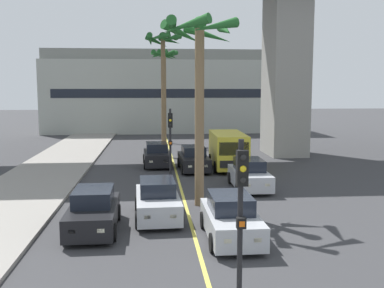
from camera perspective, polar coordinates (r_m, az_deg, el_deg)
The scene contains 14 objects.
lane_stripe_center at distance 27.16m, azimuth -1.86°, elevation -4.12°, with size 0.14×56.00×0.01m, color #DBCC4C.
pier_building_backdrop at distance 55.64m, azimuth -3.55°, elevation 6.55°, with size 28.23×8.04×9.68m.
car_queue_front at distance 17.36m, azimuth -12.33°, elevation -8.31°, with size 1.88×4.12×1.56m.
car_queue_second at distance 18.63m, azimuth -4.38°, elevation -7.11°, with size 1.96×4.16×1.56m.
car_queue_third at distance 29.07m, azimuth 0.20°, elevation -1.94°, with size 1.94×4.16×1.56m.
car_queue_fourth at distance 24.03m, azimuth 7.25°, elevation -3.91°, with size 1.88×4.13×1.56m.
car_queue_fifth at distance 16.15m, azimuth 4.91°, elevation -9.34°, with size 1.86×4.11×1.56m.
car_queue_sixth at distance 30.89m, azimuth -4.46°, elevation -1.43°, with size 1.95×4.16×1.56m.
delivery_van at distance 29.69m, azimuth 4.56°, elevation -0.67°, with size 2.26×5.30×2.36m.
traffic_light_median_near at distance 9.86m, azimuth 6.19°, elevation -8.04°, with size 0.24×0.37×4.20m.
traffic_light_median_far at distance 23.81m, azimuth -2.75°, elevation 0.89°, with size 0.24×0.37×4.20m.
palm_tree_near_median at distance 34.81m, azimuth -3.63°, elevation 10.92°, with size 2.85×3.01×9.45m.
palm_tree_mid_median at distance 43.77m, azimuth -3.52°, elevation 9.94°, with size 2.72×2.76×8.95m.
palm_tree_far_median at distance 20.05m, azimuth 0.85°, elevation 10.74°, with size 3.38×3.55×8.35m.
Camera 1 is at (-1.46, -2.60, 5.28)m, focal length 42.30 mm.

